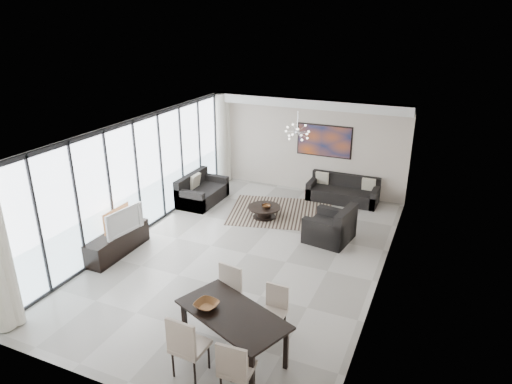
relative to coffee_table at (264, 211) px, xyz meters
The scene contains 20 objects.
room_shell 2.55m from the coffee_table, 66.64° to the right, with size 6.00×9.00×2.90m.
window_wall 3.43m from the coffee_table, 140.26° to the right, with size 0.37×8.95×2.90m.
soffit 3.47m from the coffee_table, 79.66° to the left, with size 5.98×0.40×0.26m, color white.
painting 2.99m from the coffee_table, 69.46° to the left, with size 1.68×0.04×0.98m, color #BE511A.
chandelier 2.34m from the coffee_table, 33.37° to the left, with size 0.66×0.66×0.71m.
rug 0.60m from the coffee_table, 58.32° to the left, with size 2.79×2.15×0.01m, color black.
coffee_table is the anchor object (origin of this frame).
bowl_coffee 0.19m from the coffee_table, 21.49° to the right, with size 0.24×0.24×0.08m, color brown.
sofa_main 2.64m from the coffee_table, 50.48° to the left, with size 2.05×0.84×0.74m.
loveseat 2.16m from the coffee_table, behind, with size 0.92×1.64×0.82m.
armchair 2.10m from the coffee_table, 16.10° to the right, with size 1.16×1.21×0.90m.
side_table 2.54m from the coffee_table, 151.76° to the left, with size 0.36×0.36×0.50m.
tv_console 3.97m from the coffee_table, 126.19° to the right, with size 0.50×1.76×0.55m, color black.
television 3.90m from the coffee_table, 124.70° to the right, with size 1.05×0.14×0.60m, color gray.
dining_table 5.39m from the coffee_table, 72.79° to the right, with size 2.08×1.58×0.78m.
dining_chair_sw 6.03m from the coffee_table, 78.62° to the right, with size 0.53×0.53×1.09m.
dining_chair_se 6.33m from the coffee_table, 71.18° to the right, with size 0.49×0.49×1.01m.
dining_chair_nw 4.49m from the coffee_table, 76.00° to the right, with size 0.54×0.54×1.04m.
dining_chair_ne 4.80m from the coffee_table, 65.16° to the right, with size 0.42×0.42×0.89m.
bowl_dining 5.33m from the coffee_table, 77.57° to the right, with size 0.38×0.38×0.09m, color brown.
Camera 1 is at (3.93, -8.47, 5.23)m, focal length 32.00 mm.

